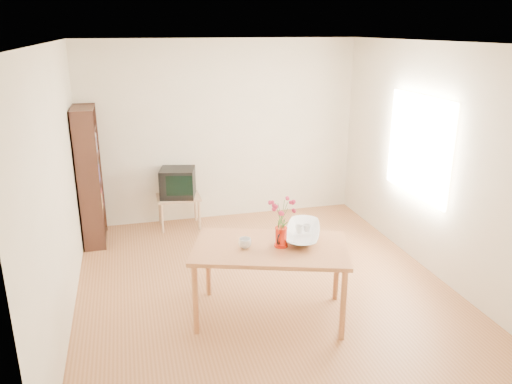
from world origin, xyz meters
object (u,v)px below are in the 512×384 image
object	(u,v)px
table	(271,254)
pitcher	(281,238)
mug	(245,243)
bowl	(304,214)
television	(178,182)

from	to	relation	value
table	pitcher	distance (m)	0.19
table	mug	xyz separation A→B (m)	(-0.24, 0.03, 0.13)
pitcher	mug	distance (m)	0.34
pitcher	bowl	distance (m)	0.36
bowl	television	distance (m)	2.65
television	table	bearing A→B (deg)	-63.68
television	mug	bearing A→B (deg)	-68.83
bowl	television	bearing A→B (deg)	112.07
bowl	pitcher	bearing A→B (deg)	-149.05
mug	bowl	size ratio (longest dim) A/B	0.25
pitcher	mug	world-z (taller)	pitcher
pitcher	television	xyz separation A→B (m)	(-0.70, 2.61, -0.17)
mug	television	size ratio (longest dim) A/B	0.22
table	bowl	size ratio (longest dim) A/B	3.34
table	mug	distance (m)	0.28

